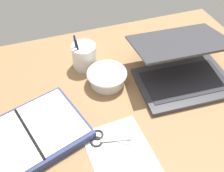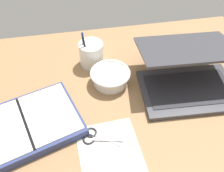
% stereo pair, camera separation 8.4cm
% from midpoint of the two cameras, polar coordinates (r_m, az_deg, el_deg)
% --- Properties ---
extents(desk_top, '(1.40, 1.00, 0.02)m').
position_cam_midpoint_polar(desk_top, '(0.87, -3.95, -6.37)').
color(desk_top, '#936D47').
rests_on(desk_top, ground).
extents(laptop, '(0.37, 0.34, 0.16)m').
position_cam_midpoint_polar(laptop, '(0.96, 13.44, 3.85)').
color(laptop, '#38383D').
rests_on(laptop, desk_top).
extents(bowl, '(0.15, 0.15, 0.05)m').
position_cam_midpoint_polar(bowl, '(0.93, -3.75, 1.94)').
color(bowl, silver).
rests_on(bowl, desk_top).
extents(pen_cup, '(0.10, 0.10, 0.15)m').
position_cam_midpoint_polar(pen_cup, '(1.00, -8.80, 6.64)').
color(pen_cup, white).
rests_on(pen_cup, desk_top).
extents(planner, '(0.39, 0.33, 0.04)m').
position_cam_midpoint_polar(planner, '(0.84, -21.06, -10.72)').
color(planner, navy).
rests_on(planner, desk_top).
extents(scissors, '(0.13, 0.09, 0.01)m').
position_cam_midpoint_polar(scissors, '(0.80, -5.49, -12.05)').
color(scissors, '#B7B7BC').
rests_on(scissors, desk_top).
extents(paper_sheet_front, '(0.20, 0.30, 0.00)m').
position_cam_midpoint_polar(paper_sheet_front, '(0.76, -0.29, -17.34)').
color(paper_sheet_front, silver).
rests_on(paper_sheet_front, desk_top).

